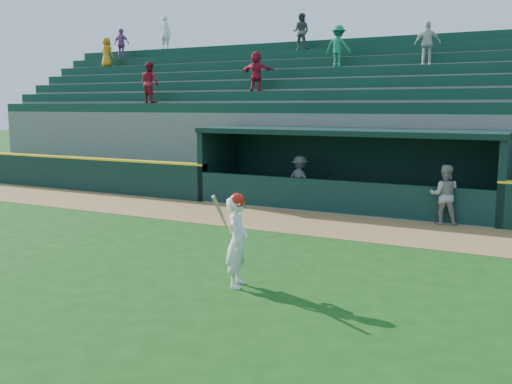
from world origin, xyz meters
TOP-DOWN VIEW (x-y plane):
  - ground at (0.00, 0.00)m, footprint 120.00×120.00m
  - warning_track at (0.00, 4.90)m, footprint 40.00×3.00m
  - field_wall_left at (-12.25, 6.55)m, footprint 15.50×0.30m
  - wall_stripe_left at (-12.25, 6.55)m, footprint 15.50×0.32m
  - dugout_player_front at (3.21, 6.37)m, footprint 0.87×0.73m
  - dugout_player_inside at (-1.63, 7.89)m, footprint 1.13×0.86m
  - dugout at (0.00, 8.00)m, footprint 9.40×2.80m
  - stands at (-0.02, 12.57)m, footprint 34.50×6.32m
  - batter_at_plate at (0.90, -0.83)m, footprint 0.54×0.82m

SIDE VIEW (x-z plane):
  - ground at x=0.00m, z-range 0.00..0.00m
  - warning_track at x=0.00m, z-range 0.00..0.01m
  - field_wall_left at x=-12.25m, z-range 0.00..1.20m
  - dugout_player_inside at x=-1.63m, z-range 0.00..1.55m
  - dugout_player_front at x=3.21m, z-range 0.00..1.62m
  - batter_at_plate at x=0.90m, z-range 0.00..1.69m
  - wall_stripe_left at x=-12.25m, z-range 1.20..1.26m
  - dugout at x=0.00m, z-range 0.13..2.59m
  - stands at x=-0.02m, z-range -1.40..6.20m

